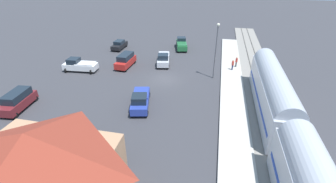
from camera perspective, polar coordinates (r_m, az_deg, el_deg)
name	(u,v)px	position (r m, az deg, el deg)	size (l,w,h in m)	color
ground_plane	(165,79)	(35.68, -0.84, 2.95)	(200.00, 200.00, 0.00)	#38383D
railway_track	(261,88)	(35.55, 21.74, 0.82)	(4.80, 70.00, 0.30)	gray
platform	(232,85)	(34.99, 15.34, 1.57)	(3.20, 46.00, 0.30)	#B7B2A8
passenger_train	(290,138)	(22.22, 27.67, -9.97)	(2.93, 33.48, 4.98)	#ADB2BC
station_building	(36,168)	(19.06, -29.55, -16.01)	(10.57, 8.77, 6.31)	tan
pedestrian_on_platform	(236,61)	(40.74, 16.37, 7.11)	(0.36, 0.36, 1.71)	#333338
pedestrian_waiting_far	(233,64)	(39.34, 15.52, 6.45)	(0.36, 0.36, 1.71)	#23284C
pickup_green	(182,44)	(49.00, 3.33, 11.52)	(3.11, 5.70, 2.14)	#236638
sedan_black	(119,45)	(49.90, -11.79, 11.11)	(1.96, 4.55, 1.74)	black
pickup_white	(80,65)	(40.81, -20.75, 6.03)	(5.53, 2.79, 2.14)	white
pickup_blue	(140,100)	(28.55, -6.76, -2.02)	(3.12, 5.70, 2.14)	#283D9E
pickup_silver	(163,59)	(40.94, -1.13, 8.01)	(2.93, 5.67, 2.14)	silver
suv_red	(126,60)	(40.54, -10.32, 7.52)	(2.23, 5.00, 2.22)	red
suv_maroon	(18,100)	(33.31, -32.83, -1.84)	(2.44, 5.07, 2.22)	maroon
light_pole_near_platform	(216,45)	(34.96, 11.69, 10.98)	(0.44, 0.44, 8.35)	#515156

